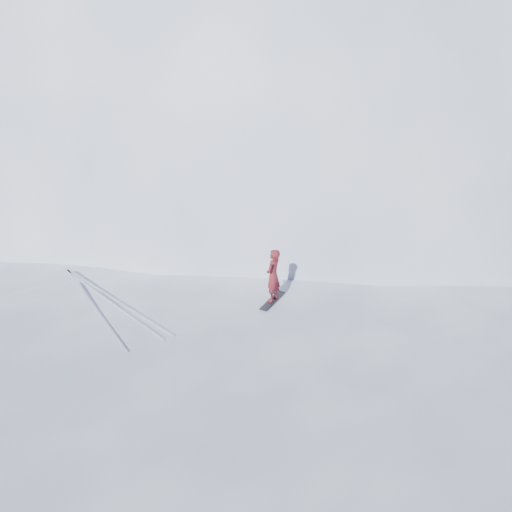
{
  "coord_description": "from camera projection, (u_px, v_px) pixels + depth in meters",
  "views": [
    {
      "loc": [
        -3.28,
        -7.53,
        9.0
      ],
      "look_at": [
        3.26,
        3.71,
        3.5
      ],
      "focal_mm": 32.0,
      "sensor_mm": 36.0,
      "label": 1
    }
  ],
  "objects": [
    {
      "name": "snowboarder",
      "position": [
        273.0,
        276.0,
        13.42
      ],
      "size": [
        0.71,
        0.65,
        1.64
      ],
      "primitive_type": "imported",
      "rotation": [
        0.0,
        0.0,
        3.71
      ],
      "color": "maroon",
      "rests_on": "snowboard"
    },
    {
      "name": "peak_shoulder",
      "position": [
        222.0,
        204.0,
        31.57
      ],
      "size": [
        28.0,
        24.0,
        18.0
      ],
      "primitive_type": "ellipsoid",
      "color": "white",
      "rests_on": "ground"
    },
    {
      "name": "near_ridge",
      "position": [
        204.0,
        384.0,
        13.87
      ],
      "size": [
        36.0,
        28.0,
        4.8
      ],
      "primitive_type": "ellipsoid",
      "color": "white",
      "rests_on": "ground"
    },
    {
      "name": "snowboard",
      "position": [
        273.0,
        300.0,
        13.75
      ],
      "size": [
        1.25,
        0.92,
        0.02
      ],
      "primitive_type": "cube",
      "rotation": [
        0.0,
        0.0,
        0.56
      ],
      "color": "black",
      "rests_on": "near_ridge"
    },
    {
      "name": "wind_bumps",
      "position": [
        165.0,
        421.0,
        12.45
      ],
      "size": [
        16.0,
        14.4,
        1.0
      ],
      "color": "white",
      "rests_on": "ground"
    },
    {
      "name": "board_tracks",
      "position": [
        105.0,
        300.0,
        13.73
      ],
      "size": [
        1.79,
        5.99,
        0.04
      ],
      "color": "silver",
      "rests_on": "ground"
    },
    {
      "name": "summit_peak",
      "position": [
        310.0,
        170.0,
        41.91
      ],
      "size": [
        60.0,
        56.0,
        56.0
      ],
      "primitive_type": "ellipsoid",
      "color": "white",
      "rests_on": "ground"
    },
    {
      "name": "ground",
      "position": [
        217.0,
        467.0,
        11.02
      ],
      "size": [
        400.0,
        400.0,
        0.0
      ],
      "primitive_type": "plane",
      "color": "white",
      "rests_on": "ground"
    }
  ]
}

